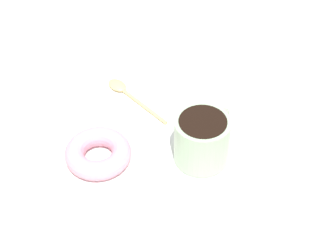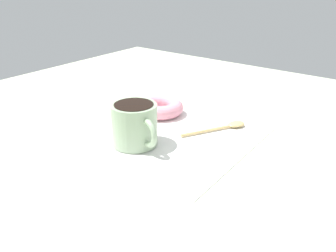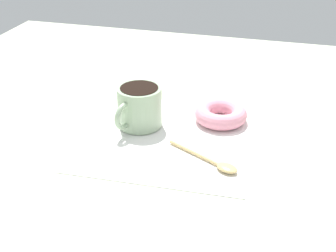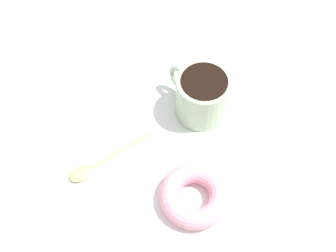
{
  "view_description": "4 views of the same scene",
  "coord_description": "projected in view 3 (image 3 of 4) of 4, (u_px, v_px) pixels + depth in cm",
  "views": [
    {
      "loc": [
        17.69,
        -57.38,
        61.45
      ],
      "look_at": [
        -1.93,
        -0.7,
        2.3
      ],
      "focal_mm": 60.0,
      "sensor_mm": 36.0,
      "label": 1
    },
    {
      "loc": [
        47.9,
        37.32,
        29.6
      ],
      "look_at": [
        -1.93,
        -0.7,
        2.3
      ],
      "focal_mm": 40.0,
      "sensor_mm": 36.0,
      "label": 2
    },
    {
      "loc": [
        -20.9,
        67.98,
        41.06
      ],
      "look_at": [
        -1.93,
        -0.7,
        2.3
      ],
      "focal_mm": 50.0,
      "sensor_mm": 36.0,
      "label": 3
    },
    {
      "loc": [
        -33.68,
        -16.75,
        60.83
      ],
      "look_at": [
        -1.93,
        -0.7,
        2.3
      ],
      "focal_mm": 50.0,
      "sensor_mm": 36.0,
      "label": 4
    }
  ],
  "objects": [
    {
      "name": "napkin",
      "position": [
        168.0,
        137.0,
        0.82
      ],
      "size": [
        30.63,
        30.63,
        0.3
      ],
      "primitive_type": "cube",
      "rotation": [
        0.0,
        0.0,
        0.04
      ],
      "color": "white",
      "rests_on": "ground_plane"
    },
    {
      "name": "spoon",
      "position": [
        217.0,
        163.0,
        0.74
      ],
      "size": [
        12.92,
        7.87,
        0.9
      ],
      "color": "#D8B772",
      "rests_on": "napkin"
    },
    {
      "name": "coffee_cup",
      "position": [
        139.0,
        106.0,
        0.84
      ],
      "size": [
        7.99,
        10.68,
        7.42
      ],
      "color": "#9EB793",
      "rests_on": "napkin"
    },
    {
      "name": "donut",
      "position": [
        221.0,
        114.0,
        0.86
      ],
      "size": [
        9.68,
        9.68,
        2.88
      ],
      "primitive_type": "torus",
      "color": "pink",
      "rests_on": "napkin"
    },
    {
      "name": "ground_plane",
      "position": [
        156.0,
        143.0,
        0.83
      ],
      "size": [
        120.0,
        120.0,
        2.0
      ],
      "primitive_type": "cube",
      "color": "beige"
    }
  ]
}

